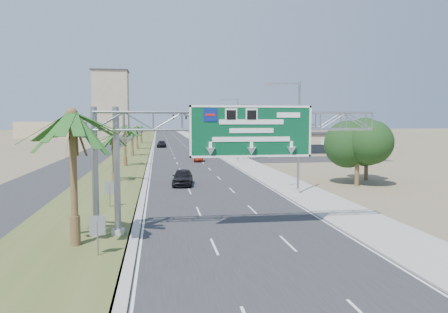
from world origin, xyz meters
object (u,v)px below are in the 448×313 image
object	(u,v)px
signal_mast	(208,129)
pole_sign_red_near	(244,116)
car_mid_lane	(198,157)
sign_gantry	(224,130)
store_building	(298,144)
pole_sign_red_far	(233,122)
car_left_lane	(183,177)
car_far	(162,144)
palm_near	(72,115)
car_right_lane	(199,150)
pole_sign_blue	(252,123)

from	to	relation	value
signal_mast	pole_sign_red_near	xyz separation A→B (m)	(4.48, -14.15, 2.57)
car_mid_lane	sign_gantry	bearing A→B (deg)	-89.26
store_building	pole_sign_red_far	bearing A→B (deg)	124.26
signal_mast	car_left_lane	world-z (taller)	signal_mast
store_building	pole_sign_red_near	distance (m)	15.77
signal_mast	car_mid_lane	world-z (taller)	signal_mast
car_far	pole_sign_red_near	bearing A→B (deg)	-64.94
car_left_lane	car_far	distance (m)	63.17
car_far	palm_near	bearing A→B (deg)	-90.19
car_right_lane	pole_sign_red_far	xyz separation A→B (m)	(8.48, 8.58, 5.40)
car_mid_lane	car_right_lane	distance (m)	17.94
pole_sign_blue	pole_sign_red_far	distance (m)	24.64
sign_gantry	car_far	bearing A→B (deg)	92.06
pole_sign_blue	signal_mast	bearing A→B (deg)	109.66
sign_gantry	car_far	size ratio (longest dim) A/B	3.17
car_far	store_building	bearing A→B (deg)	-41.80
store_building	pole_sign_red_far	size ratio (longest dim) A/B	2.32
car_far	car_mid_lane	bearing A→B (deg)	-78.32
signal_mast	store_building	world-z (taller)	signal_mast
store_building	car_mid_lane	size ratio (longest dim) A/B	4.33
car_left_lane	car_far	size ratio (longest dim) A/B	0.93
store_building	car_far	xyz separation A→B (m)	(-26.02, 26.14, -1.23)
store_building	pole_sign_blue	distance (m)	15.41
palm_near	car_mid_lane	world-z (taller)	palm_near
signal_mast	car_left_lane	distance (m)	43.83
signal_mast	car_mid_lane	size ratio (longest dim) A/B	2.47
sign_gantry	palm_near	bearing A→B (deg)	-166.68
car_mid_lane	pole_sign_blue	bearing A→B (deg)	15.10
car_left_lane	car_mid_lane	distance (m)	25.82
car_left_lane	pole_sign_blue	bearing A→B (deg)	70.44
store_building	pole_sign_red_far	distance (m)	18.53
pole_sign_red_far	signal_mast	bearing A→B (deg)	-126.60
car_right_lane	pole_sign_red_near	distance (m)	17.20
sign_gantry	car_right_lane	xyz separation A→B (m)	(4.41, 62.42, -5.34)
signal_mast	car_far	xyz separation A→B (m)	(-9.20, 20.17, -4.08)
store_building	car_right_lane	world-z (taller)	store_building
pole_sign_blue	pole_sign_red_far	bearing A→B (deg)	87.53
car_mid_lane	car_far	xyz separation A→B (m)	(-5.52, 37.63, 0.08)
palm_near	store_building	world-z (taller)	palm_near
palm_near	pole_sign_blue	size ratio (longest dim) A/B	1.01
palm_near	car_right_lane	world-z (taller)	palm_near
palm_near	pole_sign_red_near	world-z (taller)	pole_sign_red_near
car_left_lane	pole_sign_red_far	world-z (taller)	pole_sign_red_far
sign_gantry	pole_sign_red_far	size ratio (longest dim) A/B	2.15
car_left_lane	pole_sign_red_near	bearing A→B (deg)	73.48
store_building	signal_mast	bearing A→B (deg)	160.46
car_mid_lane	car_far	bearing A→B (deg)	102.37
palm_near	car_left_lane	size ratio (longest dim) A/B	1.70
palm_near	pole_sign_red_far	world-z (taller)	palm_near
store_building	car_mid_lane	distance (m)	23.54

